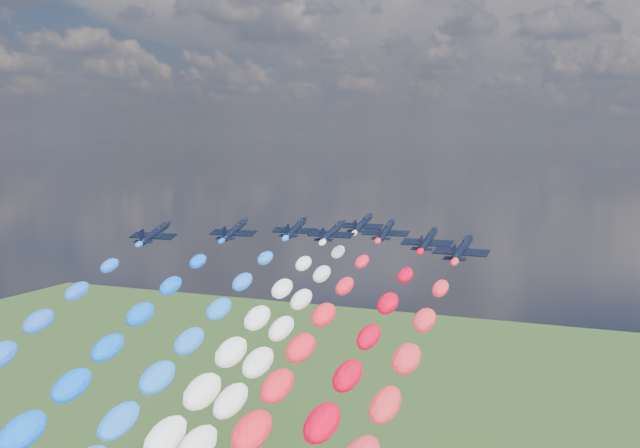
% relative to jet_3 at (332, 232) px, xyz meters
% --- Properties ---
extents(jet_0, '(9.63, 12.91, 5.97)m').
position_rel_jet_3_xyz_m(jet_0, '(-30.49, -15.52, 0.00)').
color(jet_0, black).
extents(jet_1, '(9.67, 12.93, 5.97)m').
position_rel_jet_3_xyz_m(jet_1, '(-18.79, -5.25, 0.00)').
color(jet_1, black).
extents(jet_2, '(9.71, 12.96, 5.97)m').
position_rel_jet_3_xyz_m(jet_2, '(-9.22, 3.08, 0.00)').
color(jet_2, black).
extents(jet_3, '(10.00, 13.16, 5.97)m').
position_rel_jet_3_xyz_m(jet_3, '(0.00, 0.00, 0.00)').
color(jet_3, black).
extents(jet_4, '(9.45, 12.78, 5.97)m').
position_rel_jet_3_xyz_m(jet_4, '(0.45, 15.91, 0.00)').
color(jet_4, black).
extents(trail_4, '(6.12, 121.12, 53.26)m').
position_rel_jet_3_xyz_m(trail_4, '(0.45, -46.60, -24.99)').
color(trail_4, white).
extents(jet_5, '(9.89, 13.09, 5.97)m').
position_rel_jet_3_xyz_m(jet_5, '(8.91, 6.24, 0.00)').
color(jet_5, black).
extents(jet_6, '(9.25, 12.63, 5.97)m').
position_rel_jet_3_xyz_m(jet_6, '(20.37, -4.70, 0.00)').
color(jet_6, black).
extents(jet_7, '(10.01, 13.17, 5.97)m').
position_rel_jet_3_xyz_m(jet_7, '(28.55, -13.58, 0.00)').
color(jet_7, black).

